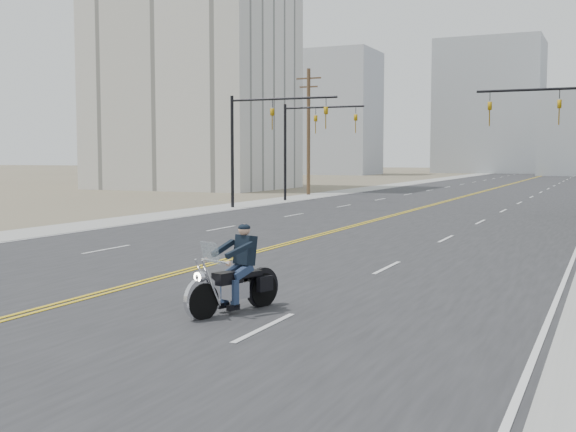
# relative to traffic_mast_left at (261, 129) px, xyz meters

# --- Properties ---
(road) EXTENTS (20.00, 200.00, 0.01)m
(road) POSITION_rel_traffic_mast_left_xyz_m (8.98, 38.00, -4.93)
(road) COLOR #303033
(road) RESTS_ON ground
(sidewalk_left) EXTENTS (3.00, 200.00, 0.01)m
(sidewalk_left) POSITION_rel_traffic_mast_left_xyz_m (-2.52, 38.00, -4.93)
(sidewalk_left) COLOR #A5A5A0
(sidewalk_left) RESTS_ON ground
(traffic_mast_left) EXTENTS (7.10, 0.26, 7.00)m
(traffic_mast_left) POSITION_rel_traffic_mast_left_xyz_m (0.00, 0.00, 0.00)
(traffic_mast_left) COLOR black
(traffic_mast_left) RESTS_ON ground
(traffic_mast_right) EXTENTS (7.10, 0.26, 7.00)m
(traffic_mast_right) POSITION_rel_traffic_mast_left_xyz_m (17.95, 0.00, 0.00)
(traffic_mast_right) COLOR black
(traffic_mast_right) RESTS_ON ground
(traffic_mast_far) EXTENTS (6.10, 0.26, 7.00)m
(traffic_mast_far) POSITION_rel_traffic_mast_left_xyz_m (-0.33, 8.00, -0.06)
(traffic_mast_far) COLOR black
(traffic_mast_far) RESTS_ON ground
(utility_pole_left) EXTENTS (2.20, 0.30, 10.50)m
(utility_pole_left) POSITION_rel_traffic_mast_left_xyz_m (-3.52, 16.00, 0.54)
(utility_pole_left) COLOR brown
(utility_pole_left) RESTS_ON ground
(apartment_block) EXTENTS (18.00, 14.00, 30.00)m
(apartment_block) POSITION_rel_traffic_mast_left_xyz_m (-19.02, 23.00, 10.06)
(apartment_block) COLOR silver
(apartment_block) RESTS_ON ground
(haze_bldg_a) EXTENTS (14.00, 12.00, 22.00)m
(haze_bldg_a) POSITION_rel_traffic_mast_left_xyz_m (-26.02, 83.00, 6.06)
(haze_bldg_a) COLOR #B7BCC6
(haze_bldg_a) RESTS_ON ground
(haze_bldg_d) EXTENTS (20.00, 15.00, 26.00)m
(haze_bldg_d) POSITION_rel_traffic_mast_left_xyz_m (-3.02, 108.00, 8.06)
(haze_bldg_d) COLOR #ADB2B7
(haze_bldg_d) RESTS_ON ground
(haze_bldg_f) EXTENTS (12.00, 12.00, 16.00)m
(haze_bldg_f) POSITION_rel_traffic_mast_left_xyz_m (-41.02, 98.00, 3.06)
(haze_bldg_f) COLOR #ADB2B7
(haze_bldg_f) RESTS_ON ground
(motorcyclist) EXTENTS (1.70, 2.54, 1.83)m
(motorcyclist) POSITION_rel_traffic_mast_left_xyz_m (12.79, -27.04, -4.02)
(motorcyclist) COLOR black
(motorcyclist) RESTS_ON ground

